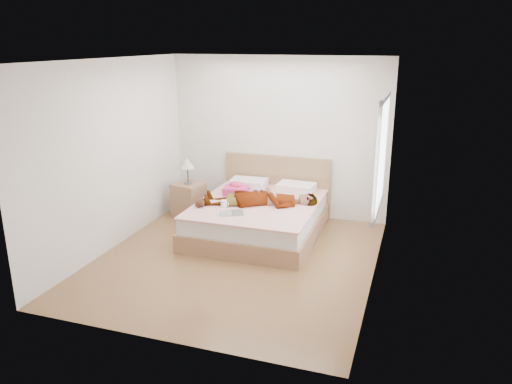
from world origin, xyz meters
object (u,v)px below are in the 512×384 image
bed (260,215)px  woman (262,196)px  plush_toy (200,203)px  towel (236,189)px  phone (239,181)px  magazine (231,213)px  coffee_mug (224,204)px  nightstand (189,197)px

bed → woman: bearing=-59.7°
plush_toy → towel: bearing=70.2°
woman → towel: woman is taller
woman → phone: (-0.50, 0.40, 0.07)m
phone → magazine: bearing=-92.4°
magazine → coffee_mug: size_ratio=3.32×
woman → plush_toy: woman is taller
phone → plush_toy: 0.90m
woman → phone: bearing=-145.0°
bed → coffee_mug: (-0.40, -0.45, 0.29)m
bed → plush_toy: bed is taller
magazine → towel: bearing=106.5°
woman → nightstand: size_ratio=1.69×
plush_toy → phone: bearing=71.2°
phone → magazine: 1.04m
bed → towel: bed is taller
nightstand → phone: bearing=-1.2°
woman → plush_toy: size_ratio=8.15×
towel → nightstand: size_ratio=0.41×
phone → nightstand: 0.97m
towel → woman: bearing=-30.3°
phone → coffee_mug: bearing=-102.9°
woman → plush_toy: bearing=-77.1°
towel → nightstand: 0.93m
magazine → coffee_mug: 0.32m
towel → phone: bearing=79.0°
plush_toy → woman: bearing=29.3°
woman → nightstand: (-1.40, 0.42, -0.30)m
plush_toy → nightstand: size_ratio=0.21×
towel → nightstand: (-0.88, 0.12, -0.26)m
woman → plush_toy: 0.90m
bed → coffee_mug: bearing=-131.6°
phone → plush_toy: (-0.29, -0.84, -0.13)m
woman → bed: bed is taller
woman → towel: size_ratio=4.08×
phone → coffee_mug: 0.76m
phone → coffee_mug: (0.04, -0.75, -0.14)m
coffee_mug → nightstand: 1.24m
coffee_mug → bed: bearing=48.4°
phone → plush_toy: size_ratio=0.48×
bed → nightstand: bearing=166.6°
woman → bed: (-0.06, 0.10, -0.35)m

